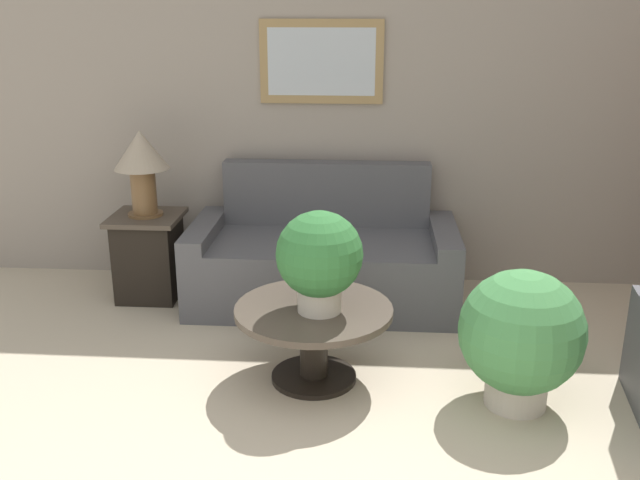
{
  "coord_description": "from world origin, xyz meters",
  "views": [
    {
      "loc": [
        -0.03,
        -2.11,
        2.1
      ],
      "look_at": [
        -0.35,
        2.27,
        0.64
      ],
      "focal_mm": 40.0,
      "sensor_mm": 36.0,
      "label": 1
    }
  ],
  "objects_px": {
    "table_lamp": "(141,159)",
    "couch_main": "(323,260)",
    "coffee_table": "(314,327)",
    "potted_plant_floor": "(521,335)",
    "side_table": "(149,255)",
    "potted_plant_on_table": "(319,258)"
  },
  "relations": [
    {
      "from": "side_table",
      "to": "couch_main",
      "type": "bearing_deg",
      "value": 0.9
    },
    {
      "from": "potted_plant_floor",
      "to": "coffee_table",
      "type": "bearing_deg",
      "value": 170.19
    },
    {
      "from": "table_lamp",
      "to": "potted_plant_on_table",
      "type": "xyz_separation_m",
      "value": [
        1.36,
        -1.21,
        -0.27
      ]
    },
    {
      "from": "coffee_table",
      "to": "potted_plant_on_table",
      "type": "relative_size",
      "value": 1.57
    },
    {
      "from": "coffee_table",
      "to": "side_table",
      "type": "height_order",
      "value": "side_table"
    },
    {
      "from": "coffee_table",
      "to": "couch_main",
      "type": "bearing_deg",
      "value": 91.2
    },
    {
      "from": "potted_plant_on_table",
      "to": "potted_plant_floor",
      "type": "bearing_deg",
      "value": -7.82
    },
    {
      "from": "table_lamp",
      "to": "couch_main",
      "type": "bearing_deg",
      "value": 0.9
    },
    {
      "from": "couch_main",
      "to": "potted_plant_on_table",
      "type": "xyz_separation_m",
      "value": [
        0.06,
        -1.23,
        0.46
      ]
    },
    {
      "from": "potted_plant_floor",
      "to": "potted_plant_on_table",
      "type": "bearing_deg",
      "value": 172.18
    },
    {
      "from": "couch_main",
      "to": "side_table",
      "type": "xyz_separation_m",
      "value": [
        -1.3,
        -0.02,
        0.01
      ]
    },
    {
      "from": "couch_main",
      "to": "coffee_table",
      "type": "bearing_deg",
      "value": -88.8
    },
    {
      "from": "potted_plant_floor",
      "to": "table_lamp",
      "type": "bearing_deg",
      "value": 151.06
    },
    {
      "from": "side_table",
      "to": "potted_plant_floor",
      "type": "xyz_separation_m",
      "value": [
        2.45,
        -1.36,
        0.09
      ]
    },
    {
      "from": "coffee_table",
      "to": "table_lamp",
      "type": "bearing_deg",
      "value": 138.73
    },
    {
      "from": "table_lamp",
      "to": "potted_plant_on_table",
      "type": "height_order",
      "value": "table_lamp"
    },
    {
      "from": "coffee_table",
      "to": "potted_plant_on_table",
      "type": "xyz_separation_m",
      "value": [
        0.04,
        -0.05,
        0.44
      ]
    },
    {
      "from": "table_lamp",
      "to": "potted_plant_on_table",
      "type": "relative_size",
      "value": 1.07
    },
    {
      "from": "side_table",
      "to": "coffee_table",
      "type": "bearing_deg",
      "value": -41.27
    },
    {
      "from": "coffee_table",
      "to": "potted_plant_floor",
      "type": "bearing_deg",
      "value": -9.81
    },
    {
      "from": "couch_main",
      "to": "side_table",
      "type": "bearing_deg",
      "value": -179.1
    },
    {
      "from": "table_lamp",
      "to": "potted_plant_on_table",
      "type": "bearing_deg",
      "value": -41.59
    }
  ]
}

